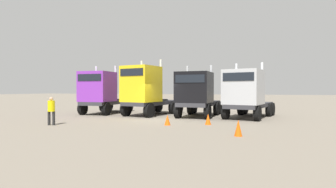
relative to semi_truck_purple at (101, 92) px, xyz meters
name	(u,v)px	position (x,y,z in m)	size (l,w,h in m)	color
ground	(157,120)	(6.15, -2.67, -1.90)	(200.00, 200.00, 0.00)	gray
semi_truck_purple	(101,92)	(0.00, 0.00, 0.00)	(2.75, 5.86, 4.19)	#333338
semi_truck_yellow	(145,90)	(4.22, -0.20, 0.16)	(3.67, 6.45, 4.53)	#333338
semi_truck_black	(196,94)	(8.38, -0.12, -0.09)	(2.76, 5.82, 3.99)	#333338
semi_truck_silver	(246,93)	(11.97, 0.01, -0.06)	(3.79, 6.42, 4.09)	#333338
visitor_in_hivis	(51,109)	(1.24, -7.35, -0.93)	(0.49, 0.49, 1.67)	black
traffic_cone_near	(167,120)	(7.76, -5.19, -1.59)	(0.36, 0.36, 0.61)	#F2590C
traffic_cone_mid	(208,119)	(10.00, -4.21, -1.57)	(0.36, 0.36, 0.66)	#F2590C
traffic_cone_far	(238,128)	(12.02, -7.81, -1.52)	(0.36, 0.36, 0.74)	#F2590C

